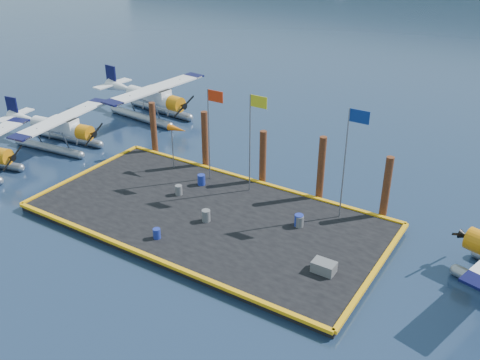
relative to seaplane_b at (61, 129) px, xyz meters
The scene contains 21 objects.
ground 15.62m from the seaplane_b, 10.28° to the right, with size 4000.00×4000.00×0.00m, color #182749.
dock 15.60m from the seaplane_b, 10.28° to the right, with size 20.00×10.00×0.40m, color black.
dock_bumpers 15.58m from the seaplane_b, 10.28° to the right, with size 20.25×10.25×0.18m, color #F1A70E, non-canonical shape.
seaplane_b is the anchor object (origin of this frame).
seaplane_c 8.69m from the seaplane_b, 78.72° to the left, with size 9.46×10.44×3.70m.
drum_0 12.60m from the seaplane_b, ahead, with size 0.44×0.44×0.61m, color #5B5C61.
drum_1 16.05m from the seaplane_b, 12.29° to the right, with size 0.48×0.48×0.68m, color #5B5C61.
drum_2 20.33m from the seaplane_b, ahead, with size 0.49×0.49×0.69m, color navy.
drum_3 15.78m from the seaplane_b, 23.32° to the right, with size 0.40×0.40×0.57m, color navy.
drum_4 20.39m from the seaplane_b, ahead, with size 0.46×0.46×0.64m, color #5B5C61.
drum_5 12.86m from the seaplane_b, ahead, with size 0.48×0.48×0.68m, color navy.
crate 23.59m from the seaplane_b, 10.27° to the right, with size 1.12×0.75×0.56m, color #5B5C61.
flagpole_red 13.39m from the seaplane_b, ahead, with size 1.14×0.08×6.00m.
flagpole_yellow 16.33m from the seaplane_b, ahead, with size 1.14×0.08×6.20m.
flagpole_blue 22.27m from the seaplane_b, ahead, with size 1.14×0.08×6.50m.
windsock 10.49m from the seaplane_b, ahead, with size 1.40×0.44×3.12m.
piling_0 7.32m from the seaplane_b, 21.08° to the left, with size 0.44×0.44×4.00m, color #442313.
piling_1 11.63m from the seaplane_b, 13.06° to the left, with size 0.44×0.44×4.20m, color #442313.
piling_2 16.03m from the seaplane_b, ahead, with size 0.44×0.44×3.80m, color #442313.
piling_3 19.99m from the seaplane_b, ahead, with size 0.44×0.44×4.30m, color #442313.
piling_4 23.96m from the seaplane_b, ahead, with size 0.44×0.44×4.00m, color #442313.
Camera 1 is at (15.71, -21.31, 16.11)m, focal length 40.00 mm.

